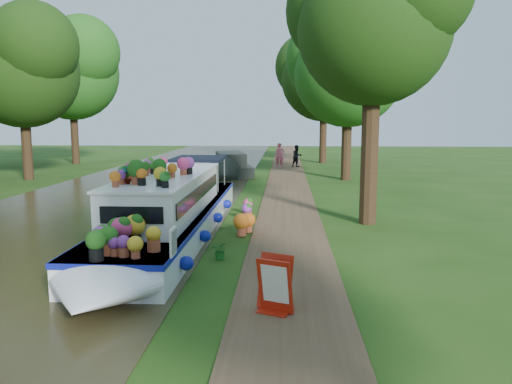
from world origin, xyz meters
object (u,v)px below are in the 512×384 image
object	(u,v)px
pedestrian_dark	(297,156)
pedestrian_pink	(280,156)
plant_boat	(169,210)
second_boat	(231,166)
sandwich_board	(275,287)

from	to	relation	value
pedestrian_dark	pedestrian_pink	bearing A→B (deg)	178.09
plant_boat	second_boat	bearing A→B (deg)	90.18
pedestrian_pink	pedestrian_dark	xyz separation A→B (m)	(1.22, 0.73, -0.09)
sandwich_board	plant_boat	bearing A→B (deg)	143.00
second_boat	pedestrian_pink	world-z (taller)	pedestrian_pink
plant_boat	pedestrian_pink	size ratio (longest dim) A/B	7.76
sandwich_board	pedestrian_pink	size ratio (longest dim) A/B	0.58
second_boat	pedestrian_dark	distance (m)	6.35
second_boat	pedestrian_dark	world-z (taller)	pedestrian_dark
pedestrian_dark	second_boat	bearing A→B (deg)	-164.24
sandwich_board	pedestrian_dark	size ratio (longest dim) A/B	0.64
plant_boat	pedestrian_dark	size ratio (longest dim) A/B	8.65
plant_boat	sandwich_board	distance (m)	6.26
plant_boat	pedestrian_pink	bearing A→B (deg)	81.96
sandwich_board	pedestrian_dark	xyz separation A→B (m)	(0.99, 26.85, 0.33)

